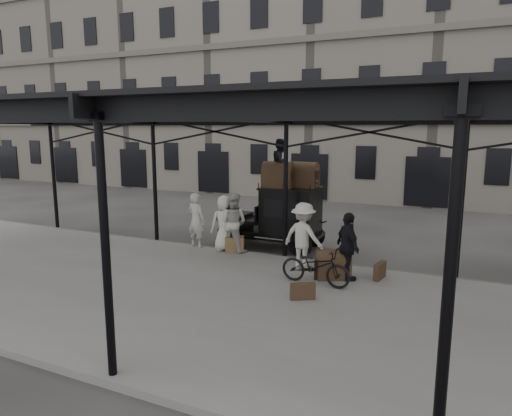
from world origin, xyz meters
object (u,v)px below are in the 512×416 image
Objects in this scene: taxi at (282,215)px; porter_official at (348,247)px; porter_left at (196,220)px; steamer_trunk_roof_near at (278,177)px; bicycle at (315,266)px; steamer_trunk_platform at (333,266)px.

taxi is 4.07m from porter_official.
porter_left is 3.13m from steamer_trunk_roof_near.
porter_official is 0.98× the size of bicycle.
steamer_trunk_platform is at bearing -47.01° from taxi.
porter_official is at bearing -46.88° from steamer_trunk_roof_near.
steamer_trunk_platform is (5.15, -1.27, -0.61)m from porter_left.
steamer_trunk_roof_near reaches higher than bicycle.
steamer_trunk_roof_near is (-2.40, 3.24, 1.90)m from bicycle.
taxi is 3.66× the size of steamer_trunk_roof_near.
taxi reaches higher than porter_left.
taxi is 1.37m from steamer_trunk_roof_near.
taxi reaches higher than bicycle.
steamer_trunk_roof_near is (2.47, 1.27, 1.46)m from porter_left.
porter_official reaches higher than steamer_trunk_platform.
porter_left is 1.02× the size of porter_official.
bicycle is 4.46m from steamer_trunk_roof_near.
taxi is at bearing -139.07° from porter_left.
steamer_trunk_roof_near is at bearing 40.96° from bicycle.
taxi is 4.07× the size of steamer_trunk_platform.
porter_official is 4.23m from steamer_trunk_roof_near.
porter_left is at bearing -160.10° from steamer_trunk_roof_near.
taxi is 1.95× the size of porter_left.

